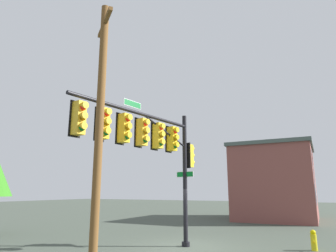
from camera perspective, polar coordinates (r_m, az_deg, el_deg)
The scene contains 5 objects.
ground_plane at distance 14.23m, azimuth 3.47°, elevation -22.24°, with size 120.00×120.00×0.00m, color #40493E.
signal_pole_assembly at distance 12.20m, azimuth -3.44°, elevation -2.95°, with size 7.06×1.87×6.01m.
utility_pole at distance 9.15m, azimuth -13.11°, elevation 0.12°, with size 1.23×1.47×8.39m.
fire_hydrant at distance 14.52m, azimuth 26.34°, elevation -19.20°, with size 0.33×0.24×0.83m.
brick_building at distance 28.14m, azimuth 20.01°, elevation -10.12°, with size 8.19×6.61×6.37m.
Camera 1 is at (12.82, 5.66, 2.43)m, focal length 31.53 mm.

